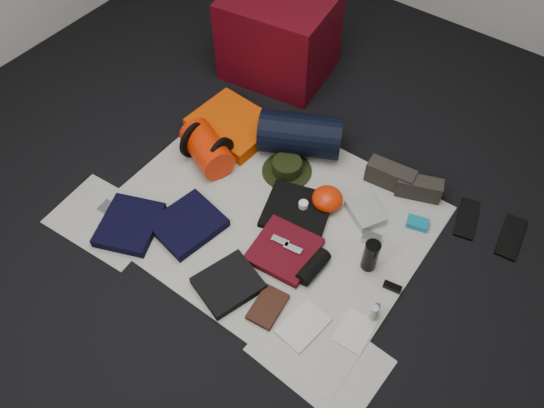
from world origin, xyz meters
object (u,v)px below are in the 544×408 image
Objects in this scene: sleeping_pad at (233,125)px; paperback_book at (268,307)px; red_cabinet at (279,36)px; compact_camera at (371,238)px; navy_duffel at (300,135)px; water_bottle at (371,256)px; stuff_sack at (207,149)px.

paperback_book is at bearing -43.45° from sleeping_pad.
compact_camera is (1.21, -0.85, -0.25)m from red_cabinet.
red_cabinet is at bearing 132.91° from compact_camera.
water_bottle is (0.74, -0.46, -0.03)m from navy_duffel.
water_bottle is (1.16, -0.35, 0.05)m from sleeping_pad.
water_bottle is at bearing -46.05° from red_cabinet.
red_cabinet is at bearing 108.12° from navy_duffel.
stuff_sack is at bearing 171.87° from compact_camera.
compact_camera is 0.67m from paperback_book.
red_cabinet is 1.38× the size of navy_duffel.
stuff_sack is at bearing -82.40° from sleeping_pad.
compact_camera is at bearing 3.93° from stuff_sack.
sleeping_pad reaches higher than compact_camera.
red_cabinet reaches higher than compact_camera.
navy_duffel is at bearing 45.54° from stuff_sack.
red_cabinet reaches higher than navy_duffel.
sleeping_pad is 0.99× the size of navy_duffel.
navy_duffel reaches higher than stuff_sack.
paperback_book is at bearing -118.80° from water_bottle.
sleeping_pad is 2.31× the size of paperback_book.
compact_camera is (1.09, -0.21, -0.02)m from sleeping_pad.
navy_duffel is at bearing 109.58° from paperback_book.
red_cabinet reaches higher than stuff_sack.
stuff_sack is 1.02m from paperback_book.
stuff_sack is 1.64× the size of paperback_book.
paperback_book is (1.00, -1.48, -0.25)m from red_cabinet.
red_cabinet is 1.80m from paperback_book.
paperback_book is at bearing -120.14° from compact_camera.
water_bottle reaches higher than sleeping_pad.
stuff_sack is at bearing 176.46° from water_bottle.
stuff_sack reaches higher than paperback_book.
red_cabinet is 3.38× the size of water_bottle.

